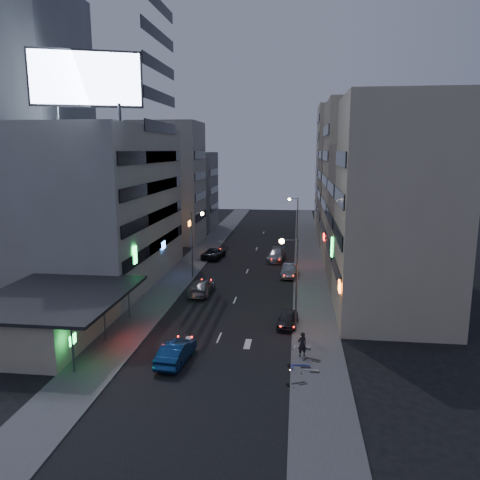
% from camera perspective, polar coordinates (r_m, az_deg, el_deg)
% --- Properties ---
extents(ground, '(180.00, 180.00, 0.00)m').
position_cam_1_polar(ground, '(36.16, -3.65, -14.23)').
color(ground, black).
rests_on(ground, ground).
extents(sidewalk_left, '(4.00, 120.00, 0.12)m').
position_cam_1_polar(sidewalk_left, '(65.56, -5.71, -2.65)').
color(sidewalk_left, '#4C4C4F').
rests_on(sidewalk_left, ground).
extents(sidewalk_right, '(4.00, 120.00, 0.12)m').
position_cam_1_polar(sidewalk_right, '(64.03, 8.42, -3.04)').
color(sidewalk_right, '#4C4C4F').
rests_on(sidewalk_right, ground).
extents(food_court, '(11.00, 13.00, 3.88)m').
position_cam_1_polar(food_court, '(41.81, -22.44, -8.59)').
color(food_court, '#C2B598').
rests_on(food_court, ground).
extents(white_building, '(14.00, 24.00, 18.00)m').
position_cam_1_polar(white_building, '(57.43, -16.91, 4.08)').
color(white_building, '#A3A39F').
rests_on(white_building, ground).
extents(grey_tower, '(10.00, 14.00, 34.00)m').
position_cam_1_polar(grey_tower, '(63.89, -23.77, 11.47)').
color(grey_tower, gray).
rests_on(grey_tower, ground).
extents(shophouse_near, '(10.00, 11.00, 20.00)m').
position_cam_1_polar(shophouse_near, '(43.88, 18.55, 3.34)').
color(shophouse_near, '#C2B598').
rests_on(shophouse_near, ground).
extents(shophouse_mid, '(11.00, 12.00, 16.00)m').
position_cam_1_polar(shophouse_mid, '(55.44, 16.62, 2.82)').
color(shophouse_mid, gray).
rests_on(shophouse_mid, ground).
extents(shophouse_far, '(10.00, 14.00, 22.00)m').
position_cam_1_polar(shophouse_far, '(67.87, 14.54, 6.87)').
color(shophouse_far, '#C2B598').
rests_on(shophouse_far, ground).
extents(far_left_a, '(11.00, 10.00, 20.00)m').
position_cam_1_polar(far_left_a, '(80.33, -8.75, 6.94)').
color(far_left_a, '#A3A39F').
rests_on(far_left_a, ground).
extents(far_left_b, '(12.00, 10.00, 15.00)m').
position_cam_1_polar(far_left_b, '(93.18, -6.84, 5.97)').
color(far_left_b, gray).
rests_on(far_left_b, ground).
extents(far_right_a, '(11.00, 12.00, 18.00)m').
position_cam_1_polar(far_right_a, '(82.93, 13.50, 6.20)').
color(far_right_a, gray).
rests_on(far_right_a, ground).
extents(far_right_b, '(12.00, 12.00, 24.00)m').
position_cam_1_polar(far_right_b, '(96.72, 12.96, 8.62)').
color(far_right_b, '#C2B598').
rests_on(far_right_b, ground).
extents(billboard, '(9.52, 3.75, 6.20)m').
position_cam_1_polar(billboard, '(46.73, -18.25, 18.14)').
color(billboard, '#595B60').
rests_on(billboard, white_building).
extents(street_lamp_right_near, '(1.60, 0.44, 8.02)m').
position_cam_1_polar(street_lamp_right_near, '(39.44, 6.36, -3.83)').
color(street_lamp_right_near, '#595B60').
rests_on(street_lamp_right_near, sidewalk_right).
extents(street_lamp_left, '(1.60, 0.44, 8.02)m').
position_cam_1_polar(street_lamp_left, '(56.38, -5.51, 0.64)').
color(street_lamp_left, '#595B60').
rests_on(street_lamp_left, sidewalk_left).
extents(street_lamp_right_far, '(1.60, 0.44, 8.02)m').
position_cam_1_polar(street_lamp_right_far, '(72.84, 6.71, 2.93)').
color(street_lamp_right_far, '#595B60').
rests_on(street_lamp_right_far, sidewalk_right).
extents(parked_car_right_near, '(2.03, 4.02, 1.31)m').
position_cam_1_polar(parked_car_right_near, '(42.08, 5.83, -9.59)').
color(parked_car_right_near, '#27262B').
rests_on(parked_car_right_near, ground).
extents(parked_car_right_mid, '(2.10, 4.80, 1.53)m').
position_cam_1_polar(parked_car_right_mid, '(57.98, 6.01, -3.73)').
color(parked_car_right_mid, gray).
rests_on(parked_car_right_mid, ground).
extents(parked_car_left, '(3.10, 5.67, 1.51)m').
position_cam_1_polar(parked_car_left, '(67.54, -3.23, -1.61)').
color(parked_car_left, black).
rests_on(parked_car_left, ground).
extents(parked_car_right_far, '(2.66, 5.59, 1.57)m').
position_cam_1_polar(parked_car_right_far, '(66.08, 4.46, -1.88)').
color(parked_car_right_far, gray).
rests_on(parked_car_right_far, ground).
extents(road_car_blue, '(2.11, 4.97, 1.59)m').
position_cam_1_polar(road_car_blue, '(35.50, -7.82, -13.39)').
color(road_car_blue, navy).
rests_on(road_car_blue, ground).
extents(road_car_silver, '(2.31, 5.46, 1.57)m').
position_cam_1_polar(road_car_silver, '(51.03, -4.71, -5.72)').
color(road_car_silver, '#9A9DA2').
rests_on(road_car_silver, ground).
extents(person, '(0.82, 0.70, 1.91)m').
position_cam_1_polar(person, '(36.09, 7.58, -12.49)').
color(person, black).
rests_on(person, sidewalk_right).
extents(scooter_black_a, '(1.18, 1.73, 1.01)m').
position_cam_1_polar(scooter_black_a, '(32.76, 7.91, -15.89)').
color(scooter_black_a, black).
rests_on(scooter_black_a, sidewalk_right).
extents(scooter_silver_a, '(0.66, 1.92, 1.17)m').
position_cam_1_polar(scooter_silver_a, '(34.37, 9.65, -14.47)').
color(scooter_silver_a, '#BABBC2').
rests_on(scooter_silver_a, sidewalk_right).
extents(scooter_blue, '(0.80, 2.05, 1.23)m').
position_cam_1_polar(scooter_blue, '(34.96, 8.55, -13.93)').
color(scooter_blue, navy).
rests_on(scooter_blue, sidewalk_right).
extents(scooter_black_b, '(1.19, 1.85, 1.07)m').
position_cam_1_polar(scooter_black_b, '(35.82, 9.93, -13.47)').
color(scooter_black_b, black).
rests_on(scooter_black_b, sidewalk_right).
extents(scooter_silver_b, '(0.90, 2.04, 1.20)m').
position_cam_1_polar(scooter_silver_b, '(37.85, 8.69, -11.95)').
color(scooter_silver_b, '#BABBC3').
rests_on(scooter_silver_b, sidewalk_right).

